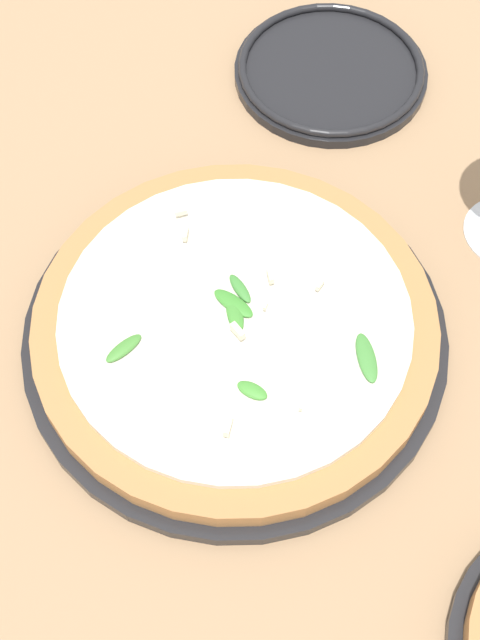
# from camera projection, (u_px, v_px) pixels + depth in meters

# --- Properties ---
(ground_plane) EXTENTS (6.00, 6.00, 0.00)m
(ground_plane) POSITION_uv_depth(u_px,v_px,m) (231.00, 308.00, 0.75)
(ground_plane) COLOR #9E7A56
(pizza_arugula_main) EXTENTS (0.35, 0.35, 0.05)m
(pizza_arugula_main) POSITION_uv_depth(u_px,v_px,m) (240.00, 328.00, 0.72)
(pizza_arugula_main) COLOR black
(pizza_arugula_main) RESTS_ON ground_plane
(side_plate_white) EXTENTS (0.19, 0.19, 0.02)m
(side_plate_white) POSITION_uv_depth(u_px,v_px,m) (331.00, 71.00, 0.88)
(side_plate_white) COLOR black
(side_plate_white) RESTS_ON ground_plane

